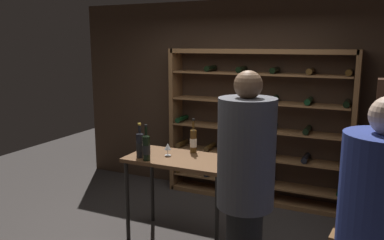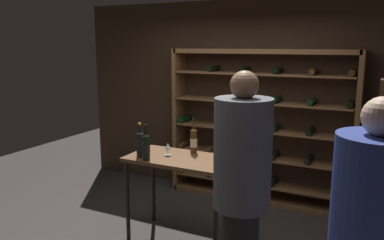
{
  "view_description": "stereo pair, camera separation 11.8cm",
  "coord_description": "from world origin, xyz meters",
  "views": [
    {
      "loc": [
        1.63,
        -3.44,
        2.13
      ],
      "look_at": [
        -0.09,
        0.25,
        1.34
      ],
      "focal_mm": 36.6,
      "sensor_mm": 36.0,
      "label": 1
    },
    {
      "loc": [
        1.74,
        -3.39,
        2.13
      ],
      "look_at": [
        -0.09,
        0.25,
        1.34
      ],
      "focal_mm": 36.6,
      "sensor_mm": 36.0,
      "label": 2
    }
  ],
  "objects": [
    {
      "name": "back_wall",
      "position": [
        0.0,
        1.81,
        1.36
      ],
      "size": [
        5.26,
        0.1,
        2.73
      ],
      "primitive_type": "cube",
      "color": "#3D2B1E",
      "rests_on": "ground"
    },
    {
      "name": "wine_rack",
      "position": [
        0.25,
        1.6,
        1.02
      ],
      "size": [
        2.5,
        0.32,
        2.07
      ],
      "color": "brown",
      "rests_on": "ground"
    },
    {
      "name": "tasting_table",
      "position": [
        -0.18,
        0.16,
        0.83
      ],
      "size": [
        1.15,
        0.63,
        0.94
      ],
      "color": "brown",
      "rests_on": "ground"
    },
    {
      "name": "person_bystander_dark_jacket",
      "position": [
        0.75,
        -0.52,
        1.07
      ],
      "size": [
        0.47,
        0.46,
        1.94
      ],
      "rotation": [
        0.0,
        0.0,
        1.93
      ],
      "color": "black",
      "rests_on": "ground"
    },
    {
      "name": "person_guest_plum_blouse",
      "position": [
        1.73,
        -1.02,
        1.01
      ],
      "size": [
        0.49,
        0.49,
        1.85
      ],
      "rotation": [
        0.0,
        0.0,
        2.55
      ],
      "color": "black",
      "rests_on": "ground"
    },
    {
      "name": "wine_bottle_green_slim",
      "position": [
        -0.46,
        -0.08,
        1.08
      ],
      "size": [
        0.08,
        0.08,
        0.38
      ],
      "color": "black",
      "rests_on": "tasting_table"
    },
    {
      "name": "wine_bottle_gold_foil",
      "position": [
        -0.14,
        0.39,
        1.08
      ],
      "size": [
        0.08,
        0.08,
        0.39
      ],
      "color": "#4C3314",
      "rests_on": "tasting_table"
    },
    {
      "name": "wine_bottle_red_label",
      "position": [
        -0.57,
        -0.02,
        1.08
      ],
      "size": [
        0.08,
        0.08,
        0.37
      ],
      "color": "black",
      "rests_on": "tasting_table"
    },
    {
      "name": "wine_glass_stemmed_left",
      "position": [
        -0.34,
        0.16,
        1.04
      ],
      "size": [
        0.07,
        0.07,
        0.14
      ],
      "color": "silver",
      "rests_on": "tasting_table"
    }
  ]
}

